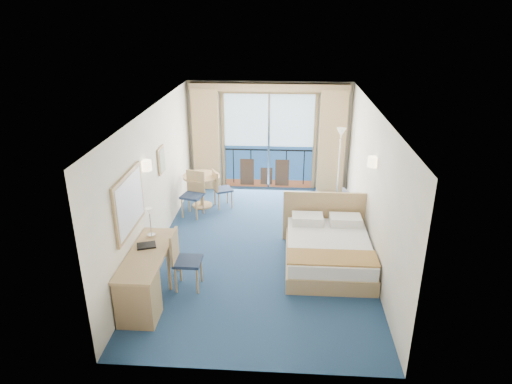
# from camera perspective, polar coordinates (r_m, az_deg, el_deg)

# --- Properties ---
(floor) EXTENTS (6.50, 6.50, 0.00)m
(floor) POSITION_cam_1_polar(r_m,az_deg,el_deg) (8.95, 0.70, -6.94)
(floor) COLOR navy
(floor) RESTS_ON ground
(room_walls) EXTENTS (4.04, 6.54, 2.72)m
(room_walls) POSITION_cam_1_polar(r_m,az_deg,el_deg) (8.23, 0.75, 3.93)
(room_walls) COLOR beige
(room_walls) RESTS_ON ground
(balcony_door) EXTENTS (2.36, 0.03, 2.52)m
(balcony_door) POSITION_cam_1_polar(r_m,az_deg,el_deg) (11.49, 1.57, 5.97)
(balcony_door) COLOR navy
(balcony_door) RESTS_ON room_walls
(curtain_left) EXTENTS (0.65, 0.22, 2.55)m
(curtain_left) POSITION_cam_1_polar(r_m,az_deg,el_deg) (11.47, -6.23, 6.50)
(curtain_left) COLOR tan
(curtain_left) RESTS_ON room_walls
(curtain_right) EXTENTS (0.65, 0.22, 2.55)m
(curtain_right) POSITION_cam_1_polar(r_m,az_deg,el_deg) (11.36, 9.46, 6.18)
(curtain_right) COLOR tan
(curtain_right) RESTS_ON room_walls
(pelmet) EXTENTS (3.80, 0.25, 0.18)m
(pelmet) POSITION_cam_1_polar(r_m,az_deg,el_deg) (11.05, 1.66, 12.96)
(pelmet) COLOR tan
(pelmet) RESTS_ON room_walls
(mirror) EXTENTS (0.05, 1.25, 0.95)m
(mirror) POSITION_cam_1_polar(r_m,az_deg,el_deg) (7.30, -15.56, -1.30)
(mirror) COLOR tan
(mirror) RESTS_ON room_walls
(wall_print) EXTENTS (0.04, 0.42, 0.52)m
(wall_print) POSITION_cam_1_polar(r_m,az_deg,el_deg) (9.02, -11.73, 3.93)
(wall_print) COLOR tan
(wall_print) RESTS_ON room_walls
(sconce_left) EXTENTS (0.18, 0.18, 0.18)m
(sconce_left) POSITION_cam_1_polar(r_m,az_deg,el_deg) (7.98, -13.56, 3.24)
(sconce_left) COLOR #FAE1AF
(sconce_left) RESTS_ON room_walls
(sconce_right) EXTENTS (0.18, 0.18, 0.18)m
(sconce_right) POSITION_cam_1_polar(r_m,az_deg,el_deg) (8.20, 14.39, 3.67)
(sconce_right) COLOR #FAE1AF
(sconce_right) RESTS_ON room_walls
(bed) EXTENTS (1.65, 1.96, 1.04)m
(bed) POSITION_cam_1_polar(r_m,az_deg,el_deg) (8.39, 8.97, -7.12)
(bed) COLOR tan
(bed) RESTS_ON ground
(nightstand) EXTENTS (0.40, 0.38, 0.53)m
(nightstand) POSITION_cam_1_polar(r_m,az_deg,el_deg) (9.57, 11.66, -3.61)
(nightstand) COLOR #9A7F51
(nightstand) RESTS_ON ground
(phone) EXTENTS (0.22, 0.18, 0.08)m
(phone) POSITION_cam_1_polar(r_m,az_deg,el_deg) (9.41, 11.57, -2.00)
(phone) COLOR silver
(phone) RESTS_ON nightstand
(armchair) EXTENTS (0.86, 0.87, 0.64)m
(armchair) POSITION_cam_1_polar(r_m,az_deg,el_deg) (10.05, 9.84, -1.83)
(armchair) COLOR #4E525E
(armchair) RESTS_ON ground
(floor_lamp) EXTENTS (0.24, 0.24, 1.73)m
(floor_lamp) POSITION_cam_1_polar(r_m,az_deg,el_deg) (10.96, 10.50, 5.73)
(floor_lamp) COLOR silver
(floor_lamp) RESTS_ON ground
(desk) EXTENTS (0.59, 1.72, 0.81)m
(desk) POSITION_cam_1_polar(r_m,az_deg,el_deg) (7.16, -14.25, -11.71)
(desk) COLOR tan
(desk) RESTS_ON ground
(desk_chair) EXTENTS (0.45, 0.44, 1.02)m
(desk_chair) POSITION_cam_1_polar(r_m,az_deg,el_deg) (7.60, -9.21, -7.98)
(desk_chair) COLOR #202E4C
(desk_chair) RESTS_ON ground
(folder) EXTENTS (0.35, 0.31, 0.03)m
(folder) POSITION_cam_1_polar(r_m,az_deg,el_deg) (7.53, -13.54, -6.51)
(folder) COLOR black
(folder) RESTS_ON desk
(desk_lamp) EXTENTS (0.13, 0.13, 0.50)m
(desk_lamp) POSITION_cam_1_polar(r_m,az_deg,el_deg) (7.66, -13.15, -3.00)
(desk_lamp) COLOR silver
(desk_lamp) RESTS_ON desk
(round_table) EXTENTS (0.85, 0.85, 0.76)m
(round_table) POSITION_cam_1_polar(r_m,az_deg,el_deg) (10.59, -6.83, 1.13)
(round_table) COLOR tan
(round_table) RESTS_ON ground
(table_chair_a) EXTENTS (0.52, 0.52, 0.90)m
(table_chair_a) POSITION_cam_1_polar(r_m,az_deg,el_deg) (10.51, -4.56, 0.65)
(table_chair_a) COLOR #202E4C
(table_chair_a) RESTS_ON ground
(table_chair_b) EXTENTS (0.53, 0.54, 1.00)m
(table_chair_b) POSITION_cam_1_polar(r_m,az_deg,el_deg) (10.18, -7.79, 0.14)
(table_chair_b) COLOR #202E4C
(table_chair_b) RESTS_ON ground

